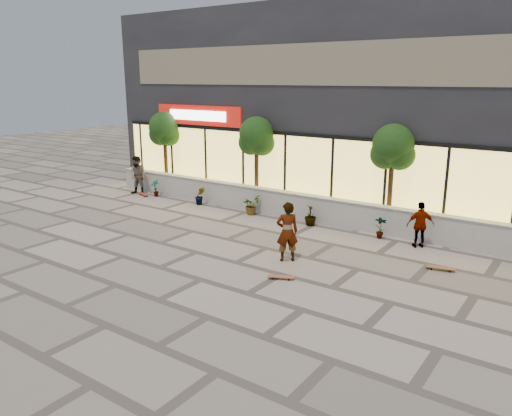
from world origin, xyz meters
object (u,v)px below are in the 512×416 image
Objects in this scene: tree_west at (164,131)px; skateboard_right_near at (441,268)px; tree_mideast at (393,150)px; skater_center at (287,232)px; skateboard_left at (143,194)px; skater_left at (138,175)px; skateboard_center at (281,277)px; skater_right_near at (420,225)px; tree_midwest at (257,138)px.

skateboard_right_near is (14.30, -3.11, -2.90)m from tree_west.
tree_mideast is 2.10× the size of skater_center.
tree_west is 1.00× the size of tree_mideast.
skateboard_right_near reaches higher than skateboard_left.
skater_left is at bearing 160.15° from skateboard_right_near.
skateboard_right_near is at bearing -12.28° from tree_west.
skater_right_near is at bearing 39.59° from skateboard_center.
tree_mideast is 7.05m from skateboard_center.
skater_right_near reaches higher than skateboard_center.
skateboard_center is (-2.30, -4.98, -0.70)m from skater_right_near.
skateboard_left is (0.41, -0.10, -0.85)m from skater_left.
skateboard_center is 11.95m from skateboard_left.
tree_mideast reaches higher than skateboard_left.
skater_right_near is (13.12, -1.40, -2.21)m from tree_west.
skateboard_center is at bearing -6.77° from skateboard_left.
skater_center is (-1.33, -5.03, -2.05)m from tree_mideast.
tree_west is 2.10× the size of skater_center.
skater_center is at bearing 89.76° from skateboard_center.
tree_west is 5.50m from tree_midwest.
skater_center is 11.27m from skater_left.
skater_center reaches higher than skateboard_left.
skater_left is at bearing -109.65° from tree_west.
tree_mideast is 4.97× the size of skateboard_left.
tree_midwest is 8.05m from skater_right_near.
skateboard_right_near is at bearing -47.99° from tree_mideast.
skater_left is (-0.50, -1.40, -2.06)m from tree_west.
tree_mideast is 5.15× the size of skateboard_center.
tree_west and tree_mideast have the same top height.
skateboard_center is at bearing 30.46° from skater_right_near.
skater_center is 1.73m from skateboard_center.
skater_left is at bearing -176.36° from skateboard_left.
tree_midwest is 4.57× the size of skateboard_right_near.
skateboard_center is 0.89× the size of skateboard_right_near.
skateboard_center is (0.64, -1.36, -0.86)m from skater_center.
skateboard_center is (10.82, -6.38, -2.91)m from tree_west.
skater_center is at bearing -26.29° from tree_west.
tree_west is 3.27m from skateboard_left.
skater_right_near reaches higher than skateboard_right_near.
skateboard_center is at bearing -96.09° from tree_mideast.
tree_west reaches higher than skater_left.
tree_west is at bearing 123.80° from skateboard_center.
tree_mideast is 12.04m from skateboard_left.
skateboard_right_near is (8.80, -3.11, -2.90)m from tree_midwest.
tree_mideast is (11.50, 0.00, 0.00)m from tree_west.
tree_midwest is at bearing 0.00° from tree_west.
skateboard_left is at bearing -30.47° from skater_left.
tree_west is 2.54m from skater_left.
skater_right_near is at bearing 111.49° from skateboard_right_near.
skater_right_near is 2.05× the size of skateboard_center.
tree_midwest reaches higher than skateboard_left.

